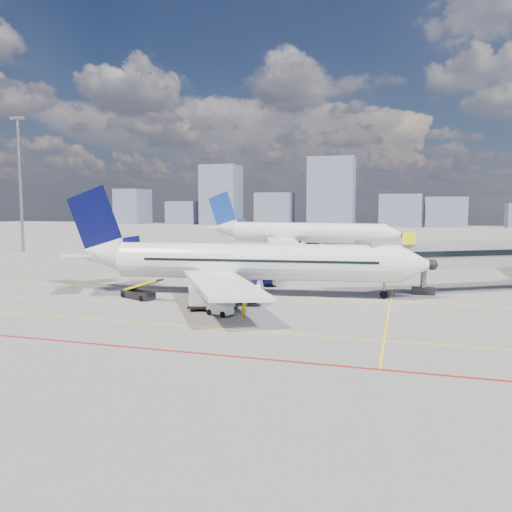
% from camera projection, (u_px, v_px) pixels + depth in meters
% --- Properties ---
extents(ground, '(420.00, 420.00, 0.00)m').
position_uv_depth(ground, '(215.00, 310.00, 41.92)').
color(ground, gray).
rests_on(ground, ground).
extents(apron_markings, '(90.00, 35.12, 0.01)m').
position_uv_depth(apron_markings, '(190.00, 319.00, 38.35)').
color(apron_markings, yellow).
rests_on(apron_markings, ground).
extents(jet_bridge, '(23.55, 15.78, 6.30)m').
position_uv_depth(jet_bridge, '(490.00, 255.00, 51.00)').
color(jet_bridge, gray).
rests_on(jet_bridge, ground).
extents(floodlight_mast_nw, '(3.20, 0.61, 25.45)m').
position_uv_depth(floodlight_mast_nw, '(20.00, 181.00, 94.35)').
color(floodlight_mast_nw, slate).
rests_on(floodlight_mast_nw, ground).
extents(distant_skyline, '(249.86, 16.00, 30.97)m').
position_uv_depth(distant_skyline, '(353.00, 202.00, 224.18)').
color(distant_skyline, slate).
rests_on(distant_skyline, ground).
extents(main_aircraft, '(36.56, 31.78, 10.82)m').
position_uv_depth(main_aircraft, '(240.00, 262.00, 48.93)').
color(main_aircraft, white).
rests_on(main_aircraft, ground).
extents(second_aircraft, '(42.76, 37.14, 12.53)m').
position_uv_depth(second_aircraft, '(298.00, 233.00, 103.61)').
color(second_aircraft, white).
rests_on(second_aircraft, ground).
extents(baggage_tug, '(2.23, 1.79, 1.37)m').
position_uv_depth(baggage_tug, '(219.00, 307.00, 39.77)').
color(baggage_tug, white).
rests_on(baggage_tug, ground).
extents(cargo_dolly, '(4.44, 2.81, 2.26)m').
position_uv_depth(cargo_dolly, '(213.00, 296.00, 41.67)').
color(cargo_dolly, black).
rests_on(cargo_dolly, ground).
extents(belt_loader, '(5.36, 3.32, 2.21)m').
position_uv_depth(belt_loader, '(139.00, 293.00, 46.92)').
color(belt_loader, black).
rests_on(belt_loader, ground).
extents(ramp_worker, '(0.58, 0.77, 1.91)m').
position_uv_depth(ramp_worker, '(244.00, 307.00, 38.45)').
color(ramp_worker, yellow).
rests_on(ramp_worker, ground).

